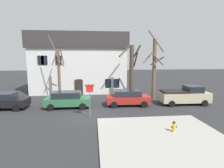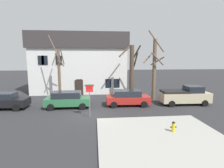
% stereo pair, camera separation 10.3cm
% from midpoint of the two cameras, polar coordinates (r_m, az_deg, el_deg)
% --- Properties ---
extents(ground_plane, '(120.00, 120.00, 0.00)m').
position_cam_midpoint_polar(ground_plane, '(16.39, -7.43, -9.87)').
color(ground_plane, '#2D2D30').
extents(sidewalk_slab, '(8.22, 8.77, 0.12)m').
position_cam_midpoint_polar(sidewalk_slab, '(11.91, 16.63, -17.11)').
color(sidewalk_slab, '#A8A59E').
rests_on(sidewalk_slab, ground_plane).
extents(building_main, '(13.92, 9.05, 8.62)m').
position_cam_midpoint_polar(building_main, '(28.90, -10.17, 6.83)').
color(building_main, white).
rests_on(building_main, ground_plane).
extents(tree_bare_near, '(1.77, 1.89, 7.74)m').
position_cam_midpoint_polar(tree_bare_near, '(22.51, -16.81, 3.66)').
color(tree_bare_near, brown).
rests_on(tree_bare_near, ground_plane).
extents(tree_bare_mid, '(2.71, 2.12, 6.74)m').
position_cam_midpoint_polar(tree_bare_mid, '(21.95, 6.15, 4.30)').
color(tree_bare_mid, '#4C3D2D').
rests_on(tree_bare_mid, ground_plane).
extents(tree_bare_far, '(2.67, 2.49, 8.27)m').
position_cam_midpoint_polar(tree_bare_far, '(22.35, 13.22, 5.17)').
color(tree_bare_far, brown).
rests_on(tree_bare_far, ground_plane).
extents(car_black_sedan, '(4.68, 2.21, 1.65)m').
position_cam_midpoint_polar(car_black_sedan, '(20.94, -31.45, -4.67)').
color(car_black_sedan, black).
rests_on(car_black_sedan, ground_plane).
extents(car_green_wagon, '(4.52, 2.06, 1.69)m').
position_cam_midpoint_polar(car_green_wagon, '(18.89, -14.21, -4.82)').
color(car_green_wagon, '#2D6B42').
rests_on(car_green_wagon, ground_plane).
extents(car_red_wagon, '(4.67, 2.24, 1.68)m').
position_cam_midpoint_polar(car_red_wagon, '(19.26, 4.87, -4.35)').
color(car_red_wagon, '#AD231E').
rests_on(car_red_wagon, ground_plane).
extents(pickup_truck_beige, '(5.35, 2.30, 2.06)m').
position_cam_midpoint_polar(pickup_truck_beige, '(21.24, 22.17, -3.42)').
color(pickup_truck_beige, '#C6B793').
rests_on(pickup_truck_beige, ground_plane).
extents(fire_hydrant, '(0.42, 0.22, 0.74)m').
position_cam_midpoint_polar(fire_hydrant, '(13.11, 19.00, -12.70)').
color(fire_hydrant, gold).
rests_on(fire_hydrant, sidewalk_slab).
extents(street_sign_pole, '(0.76, 0.07, 2.91)m').
position_cam_midpoint_polar(street_sign_pole, '(15.09, -7.32, -3.47)').
color(street_sign_pole, slate).
rests_on(street_sign_pole, ground_plane).
extents(bicycle_leaning, '(1.75, 0.16, 1.03)m').
position_cam_midpoint_polar(bicycle_leaning, '(22.66, -16.58, -4.05)').
color(bicycle_leaning, black).
rests_on(bicycle_leaning, ground_plane).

